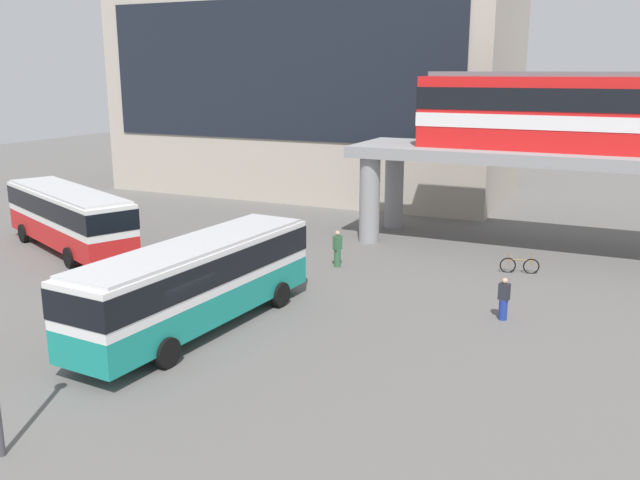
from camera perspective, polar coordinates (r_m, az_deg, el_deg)
ground_plane at (r=32.07m, az=-1.55°, el=-2.62°), size 120.00×120.00×0.00m
station_building at (r=53.34m, az=-0.54°, el=13.04°), size 29.24×12.60×16.63m
bus_main at (r=24.82m, az=-10.18°, el=-3.01°), size 3.37×11.20×3.22m
bus_secondary at (r=37.52m, az=-20.17°, el=2.09°), size 11.10×6.88×3.22m
bicycle_brown at (r=33.03m, az=16.23°, el=-2.04°), size 1.74×0.53×1.04m
pedestrian_waiting_near_stop at (r=26.66m, az=15.00°, el=-4.85°), size 0.43×0.32×1.63m
pedestrian_near_building at (r=32.61m, az=1.46°, el=-0.82°), size 0.39×0.47×1.76m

